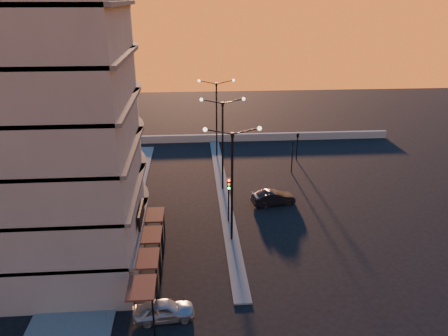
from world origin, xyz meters
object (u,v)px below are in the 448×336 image
Objects in this scene: car_hatchback at (164,310)px; car_wagon at (274,197)px; traffic_light_main at (229,193)px; streetlamp_mid at (223,137)px; car_sedan at (273,198)px.

car_wagon is (9.57, 15.41, -0.04)m from car_hatchback.
car_wagon is at bearing 38.17° from traffic_light_main.
streetlamp_mid reaches higher than traffic_light_main.
streetlamp_mid is 20.17m from car_hatchback.
car_wagon is (4.62, 3.63, -2.29)m from traffic_light_main.
car_hatchback is (-4.96, -11.78, -2.25)m from traffic_light_main.
car_sedan reaches higher than car_hatchback.
streetlamp_mid is 7.62m from traffic_light_main.
car_hatchback is at bearing -104.69° from streetlamp_mid.
traffic_light_main is at bearing -90.00° from streetlamp_mid.
car_hatchback is 0.92× the size of car_sedan.
streetlamp_mid reaches higher than car_sedan.
car_hatchback is 0.91× the size of car_wagon.
car_hatchback is 17.92m from car_sedan.
traffic_light_main is 6.10m from car_sedan.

